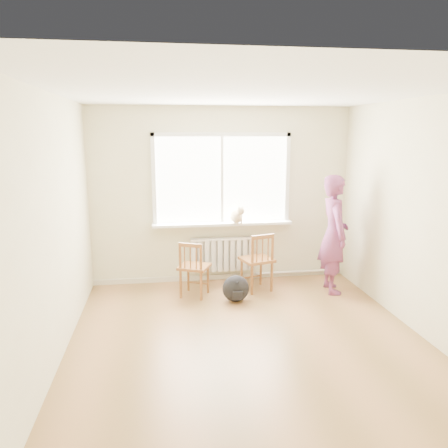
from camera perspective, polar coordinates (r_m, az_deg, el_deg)
name	(u,v)px	position (r m, az deg, el deg)	size (l,w,h in m)	color
floor	(250,344)	(5.03, 3.42, -15.41)	(4.50, 4.50, 0.00)	#9C6B40
ceiling	(253,91)	(4.50, 3.85, 16.89)	(4.50, 4.50, 0.00)	white
back_wall	(222,196)	(6.76, -0.32, 3.72)	(4.00, 0.01, 2.70)	beige
window	(222,176)	(6.70, -0.29, 6.33)	(2.12, 0.05, 1.42)	white
windowsill	(223,224)	(6.73, -0.18, 0.05)	(2.15, 0.22, 0.04)	white
radiator	(222,254)	(6.86, -0.20, -3.94)	(1.00, 0.12, 0.55)	white
heating_pipe	(298,272)	(7.27, 9.62, -6.16)	(0.04, 0.04, 1.40)	silver
baseboard	(222,277)	(7.05, -0.29, -6.90)	(4.00, 0.03, 0.08)	beige
chair_left	(193,269)	(6.23, -4.04, -5.88)	(0.52, 0.51, 0.81)	#99572C
chair_right	(258,262)	(6.46, 4.51, -4.95)	(0.53, 0.52, 0.88)	#99572C
person	(334,234)	(6.53, 14.16, -1.29)	(0.63, 0.41, 1.72)	#B33E3B
cat	(237,216)	(6.65, 1.70, 1.10)	(0.27, 0.41, 0.29)	beige
backpack	(236,289)	(6.11, 1.55, -8.43)	(0.37, 0.28, 0.37)	black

